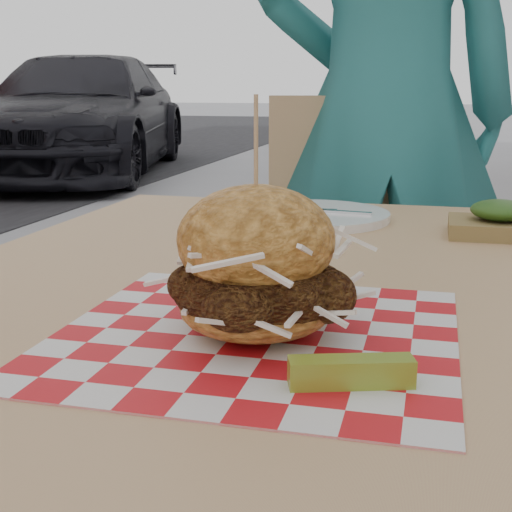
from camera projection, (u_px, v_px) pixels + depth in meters
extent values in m
imported|color=#287576|center=(384.00, 111.00, 1.75)|extent=(0.72, 0.53, 1.82)
imported|color=black|center=(82.00, 114.00, 8.05)|extent=(2.81, 4.86, 1.33)
cube|color=tan|center=(252.00, 296.00, 0.85)|extent=(0.80, 1.20, 0.04)
cylinder|color=#333338|center=(161.00, 383.00, 1.52)|extent=(0.05, 0.05, 0.71)
cylinder|color=#333338|center=(494.00, 418.00, 1.36)|extent=(0.05, 0.05, 0.71)
cube|color=tan|center=(338.00, 313.00, 1.68)|extent=(0.48, 0.48, 0.04)
cube|color=tan|center=(339.00, 196.00, 1.82)|extent=(0.42, 0.11, 0.50)
cylinder|color=#333338|center=(256.00, 437.00, 1.58)|extent=(0.03, 0.03, 0.43)
cylinder|color=#333338|center=(421.00, 445.00, 1.55)|extent=(0.03, 0.03, 0.43)
cylinder|color=#333338|center=(268.00, 374.00, 1.93)|extent=(0.03, 0.03, 0.43)
cylinder|color=#333338|center=(402.00, 378.00, 1.89)|extent=(0.03, 0.03, 0.43)
cube|color=red|center=(256.00, 334.00, 0.66)|extent=(0.36, 0.36, 0.00)
ellipsoid|color=gold|center=(256.00, 308.00, 0.65)|extent=(0.14, 0.14, 0.05)
ellipsoid|color=brown|center=(256.00, 288.00, 0.64)|extent=(0.15, 0.14, 0.08)
ellipsoid|color=gold|center=(256.00, 240.00, 0.63)|extent=(0.14, 0.14, 0.10)
cylinder|color=tan|center=(256.00, 158.00, 0.62)|extent=(0.00, 0.00, 0.11)
cube|color=olive|center=(351.00, 372.00, 0.54)|extent=(0.10, 0.05, 0.02)
cylinder|color=white|center=(311.00, 215.00, 1.22)|extent=(0.27, 0.27, 0.01)
cube|color=silver|center=(293.00, 210.00, 1.23)|extent=(0.15, 0.03, 0.00)
cube|color=silver|center=(328.00, 211.00, 1.21)|extent=(0.15, 0.03, 0.00)
cube|color=olive|center=(499.00, 228.00, 1.09)|extent=(0.15, 0.12, 0.02)
ellipsoid|color=#194814|center=(501.00, 210.00, 1.08)|extent=(0.09, 0.09, 0.03)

